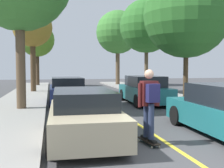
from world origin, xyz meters
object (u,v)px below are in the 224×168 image
object	(u,v)px
street_tree_left_far	(37,40)
parked_car_left_near	(67,91)
parked_car_left_nearest	(84,115)
street_tree_left_near	(32,28)
parked_car_right_near	(145,90)
street_tree_right_nearest	(187,15)
street_tree_right_near	(147,26)
skateboard	(149,141)
street_tree_right_far	(118,32)
skateboarder	(150,100)

from	to	relation	value
street_tree_left_far	parked_car_left_near	bearing A→B (deg)	-81.68
parked_car_left_nearest	street_tree_left_near	world-z (taller)	street_tree_left_near
parked_car_right_near	street_tree_left_far	world-z (taller)	street_tree_left_far
parked_car_left_near	street_tree_right_nearest	xyz separation A→B (m)	(6.07, -1.15, 3.92)
street_tree_left_near	street_tree_right_near	size ratio (longest dim) A/B	0.91
street_tree_left_near	skateboard	size ratio (longest dim) A/B	7.15
street_tree_right_near	skateboard	distance (m)	14.55
parked_car_left_nearest	skateboard	bearing A→B (deg)	-29.08
parked_car_left_near	parked_car_right_near	bearing A→B (deg)	-8.93
street_tree_right_near	street_tree_right_far	size ratio (longest dim) A/B	0.88
skateboard	skateboarder	world-z (taller)	skateboarder
street_tree_right_nearest	skateboard	xyz separation A→B (m)	(-4.57, -6.87, -4.52)
parked_car_right_near	street_tree_right_far	size ratio (longest dim) A/B	0.58
parked_car_left_nearest	street_tree_right_nearest	world-z (taller)	street_tree_right_nearest
parked_car_right_near	street_tree_right_near	xyz separation A→B (m)	(2.08, 5.55, 4.21)
parked_car_left_nearest	parked_car_right_near	bearing A→B (deg)	58.66
parked_car_left_nearest	skateboard	size ratio (longest dim) A/B	4.76
parked_car_left_nearest	street_tree_right_nearest	distance (m)	9.43
street_tree_left_near	street_tree_right_far	bearing A→B (deg)	40.37
parked_car_left_nearest	parked_car_left_near	distance (m)	7.19
street_tree_right_far	skateboard	bearing A→B (deg)	-101.85
street_tree_right_nearest	skateboard	world-z (taller)	street_tree_right_nearest
street_tree_left_far	skateboarder	world-z (taller)	street_tree_left_far
street_tree_left_near	street_tree_right_nearest	xyz separation A→B (m)	(8.15, -7.98, -0.17)
skateboard	parked_car_left_nearest	bearing A→B (deg)	150.92
street_tree_left_near	parked_car_right_near	bearing A→B (deg)	-50.84
street_tree_left_far	street_tree_right_far	bearing A→B (deg)	-3.10
skateboarder	parked_car_left_near	bearing A→B (deg)	100.60
street_tree_right_nearest	street_tree_right_far	bearing A→B (deg)	90.00
parked_car_left_near	street_tree_right_near	xyz separation A→B (m)	(6.07, 4.93, 4.22)
parked_car_right_near	skateboard	distance (m)	7.83
street_tree_left_near	skateboarder	xyz separation A→B (m)	(3.59, -14.88, -3.69)
street_tree_right_nearest	skateboarder	size ratio (longest dim) A/B	3.84
street_tree_right_near	skateboarder	xyz separation A→B (m)	(-4.56, -12.98, -3.82)
street_tree_right_far	skateboard	world-z (taller)	street_tree_right_far
parked_car_left_near	street_tree_left_far	size ratio (longest dim) A/B	0.65
parked_car_left_nearest	street_tree_left_far	xyz separation A→B (m)	(-2.08, 21.39, 3.99)
skateboard	parked_car_right_near	bearing A→B (deg)	71.38
street_tree_left_near	street_tree_right_nearest	size ratio (longest dim) A/B	0.92
street_tree_right_nearest	street_tree_right_near	xyz separation A→B (m)	(0.00, 6.07, 0.30)
street_tree_left_near	street_tree_left_far	distance (m)	7.37
skateboarder	parked_car_right_near	bearing A→B (deg)	71.49
parked_car_left_near	skateboarder	bearing A→B (deg)	-79.40
parked_car_left_nearest	skateboarder	distance (m)	1.80
parked_car_left_nearest	parked_car_right_near	size ratio (longest dim) A/B	0.92
parked_car_left_nearest	street_tree_right_far	size ratio (longest dim) A/B	0.53
street_tree_right_near	skateboard	size ratio (longest dim) A/B	7.84
parked_car_right_near	skateboarder	size ratio (longest dim) A/B	2.55
skateboarder	street_tree_right_far	bearing A→B (deg)	78.18
skateboard	parked_car_left_near	bearing A→B (deg)	100.62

